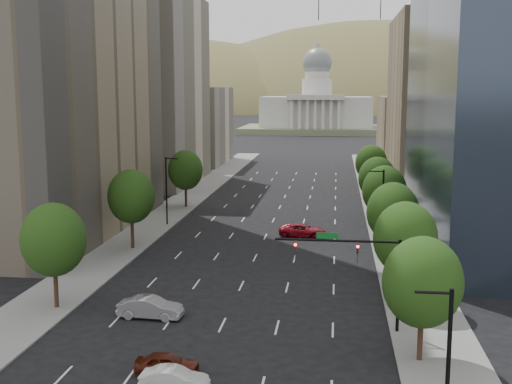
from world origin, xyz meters
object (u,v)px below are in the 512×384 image
at_px(traffic_signal, 365,263).
at_px(car_silver, 150,307).
at_px(car_white, 174,379).
at_px(car_maroon, 167,364).
at_px(capitol, 316,112).
at_px(car_red_far, 302,230).

height_order(traffic_signal, car_silver, traffic_signal).
height_order(car_white, car_maroon, car_maroon).
bearing_deg(car_maroon, car_white, -158.67).
bearing_deg(car_silver, capitol, 1.13).
bearing_deg(capitol, car_silver, -91.52).
xyz_separation_m(traffic_signal, car_white, (-11.47, -10.92, -4.50)).
bearing_deg(capitol, car_white, -90.23).
relative_size(car_maroon, car_red_far, 0.71).
bearing_deg(traffic_signal, capitol, 92.74).
relative_size(car_white, car_maroon, 1.02).
relative_size(traffic_signal, car_red_far, 1.61).
bearing_deg(car_red_far, car_maroon, 174.24).
relative_size(capitol, car_red_far, 10.60).
distance_m(traffic_signal, car_silver, 16.94).
bearing_deg(car_silver, traffic_signal, -90.38).
height_order(car_silver, car_red_far, car_silver).
distance_m(capitol, car_silver, 219.06).
relative_size(traffic_signal, capitol, 0.15).
distance_m(car_white, car_maroon, 2.28).
relative_size(car_white, car_red_far, 0.72).
height_order(capitol, car_silver, capitol).
relative_size(car_white, car_silver, 0.81).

